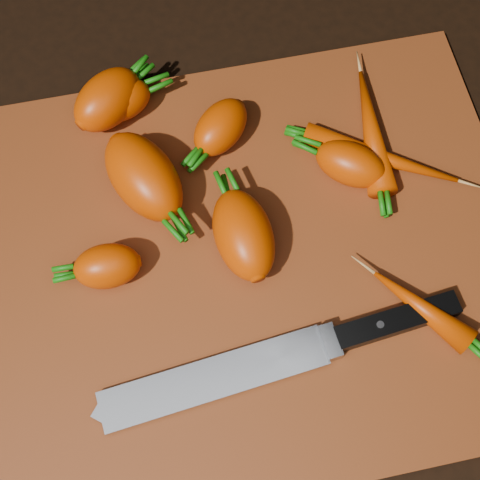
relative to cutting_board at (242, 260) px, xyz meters
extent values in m
cube|color=black|center=(0.00, 0.00, -0.01)|extent=(2.00, 2.00, 0.01)
cube|color=brown|center=(0.00, 0.00, 0.00)|extent=(0.50, 0.40, 0.01)
ellipsoid|color=#C23B01|center=(-0.09, 0.17, 0.03)|extent=(0.09, 0.08, 0.05)
ellipsoid|color=#C23B01|center=(-0.11, 0.01, 0.03)|extent=(0.06, 0.04, 0.04)
ellipsoid|color=#C23B01|center=(-0.07, 0.08, 0.03)|extent=(0.09, 0.11, 0.05)
ellipsoid|color=#C23B01|center=(0.00, 0.01, 0.03)|extent=(0.06, 0.09, 0.05)
ellipsoid|color=#C23B01|center=(0.00, 0.12, 0.03)|extent=(0.07, 0.07, 0.04)
ellipsoid|color=#C23B01|center=(-0.08, 0.17, 0.02)|extent=(0.07, 0.05, 0.04)
ellipsoid|color=#C23B01|center=(0.11, 0.06, 0.03)|extent=(0.08, 0.07, 0.04)
ellipsoid|color=#C23B01|center=(0.14, 0.09, 0.02)|extent=(0.04, 0.13, 0.03)
ellipsoid|color=#C23B01|center=(0.14, 0.07, 0.02)|extent=(0.14, 0.09, 0.03)
ellipsoid|color=#C23B01|center=(0.14, -0.08, 0.02)|extent=(0.08, 0.09, 0.02)
cube|color=gray|center=(-0.14, -0.11, 0.01)|extent=(0.19, 0.05, 0.00)
cube|color=gray|center=(-0.04, -0.10, 0.01)|extent=(0.02, 0.03, 0.01)
cube|color=black|center=(0.02, -0.09, 0.01)|extent=(0.11, 0.03, 0.02)
cylinder|color=#B2B2B7|center=(0.00, -0.09, 0.02)|extent=(0.01, 0.01, 0.00)
camera|label=1|loc=(-0.04, -0.20, 0.55)|focal=50.00mm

